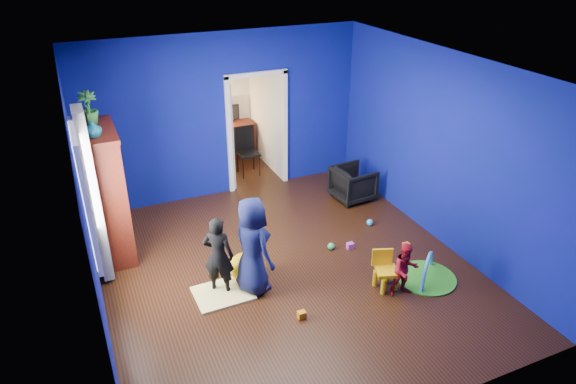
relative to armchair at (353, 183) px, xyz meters
name	(u,v)px	position (x,y,z in m)	size (l,w,h in m)	color
floor	(288,270)	(-1.96, -1.53, -0.31)	(5.00, 5.50, 0.01)	black
ceiling	(288,68)	(-1.96, -1.53, 2.59)	(5.00, 5.50, 0.01)	white
wall_back	(224,117)	(-1.96, 1.22, 1.14)	(5.00, 0.02, 2.90)	navy
wall_front	(414,303)	(-1.96, -4.28, 1.14)	(5.00, 0.02, 2.90)	navy
wall_left	(86,217)	(-4.46, -1.53, 1.14)	(0.02, 5.50, 2.90)	navy
wall_right	(442,149)	(0.54, -1.53, 1.14)	(0.02, 5.50, 2.90)	navy
alcove	(241,109)	(-1.36, 2.09, 0.94)	(1.00, 1.75, 2.50)	silver
armchair	(353,183)	(0.00, 0.00, 0.00)	(0.65, 0.67, 0.61)	black
child_black	(218,255)	(-2.97, -1.59, 0.26)	(0.41, 0.27, 1.12)	black
child_navy	(253,246)	(-2.55, -1.74, 0.38)	(0.67, 0.44, 1.37)	#0E1236
toddler_red	(405,270)	(-0.76, -2.65, 0.08)	(0.37, 0.29, 0.76)	red
vase	(93,129)	(-4.18, -0.35, 1.77)	(0.22, 0.22, 0.23)	#0B4C5C
potted_plant	(88,108)	(-4.18, 0.17, 1.89)	(0.26, 0.26, 0.47)	#308533
tv_armoire	(104,194)	(-4.18, -0.05, 0.67)	(0.58, 1.14, 1.96)	#42140B
crt_tv	(107,191)	(-4.14, -0.05, 0.71)	(0.46, 0.70, 0.54)	silver
yellow_blanket	(223,293)	(-2.97, -1.69, -0.29)	(0.75, 0.60, 0.03)	#F2E07A
hopper_ball	(244,267)	(-2.60, -1.49, -0.11)	(0.40, 0.40, 0.40)	yellow
kid_chair	(386,272)	(-0.91, -2.45, -0.06)	(0.28, 0.28, 0.50)	yellow
play_mat	(426,278)	(-0.26, -2.51, -0.30)	(0.83, 0.83, 0.02)	#4CA324
toy_arch	(426,277)	(-0.26, -2.51, -0.29)	(0.75, 0.75, 0.05)	#3F8CD8
window_left	(83,196)	(-4.44, -1.18, 1.24)	(0.03, 0.95, 1.55)	white
curtain	(94,197)	(-4.33, -0.63, 0.94)	(0.14, 0.42, 2.40)	slate
doorway	(257,133)	(-1.36, 1.22, 0.74)	(1.16, 0.10, 2.10)	white
study_desk	(233,140)	(-1.36, 2.73, 0.07)	(0.88, 0.44, 0.75)	#3D140A
desk_monitor	(230,113)	(-1.36, 2.85, 0.64)	(0.40, 0.05, 0.32)	black
desk_lamp	(218,116)	(-1.64, 2.79, 0.62)	(0.14, 0.14, 0.14)	#FFD88C
folding_chair	(248,152)	(-1.36, 1.77, 0.15)	(0.40, 0.40, 0.92)	black
book_shelf	(227,61)	(-1.36, 2.84, 1.71)	(0.88, 0.24, 0.04)	white
toy_0	(406,246)	(-0.08, -1.76, -0.26)	(0.10, 0.08, 0.10)	orange
toy_1	(370,222)	(-0.21, -0.93, -0.25)	(0.11, 0.11, 0.11)	#2699D8
toy_2	(302,315)	(-2.21, -2.55, -0.26)	(0.10, 0.08, 0.10)	orange
toy_3	(331,246)	(-1.14, -1.31, -0.25)	(0.11, 0.11, 0.11)	green
toy_4	(350,246)	(-0.86, -1.42, -0.26)	(0.10, 0.08, 0.10)	#BF47AF
toy_5	(265,286)	(-2.43, -1.83, -0.25)	(0.11, 0.11, 0.11)	#CD4C99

